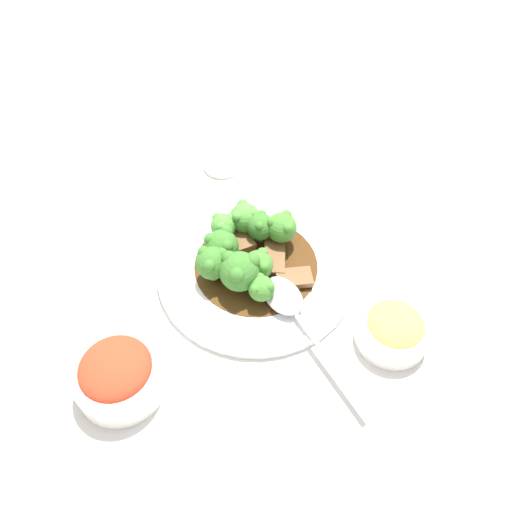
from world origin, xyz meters
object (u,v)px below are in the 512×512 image
at_px(beef_strip_1, 294,278).
at_px(broccoli_floret_5, 261,288).
at_px(sauce_dish, 222,164).
at_px(broccoli_floret_2, 264,226).
at_px(broccoli_floret_1, 282,227).
at_px(broccoli_floret_6, 223,225).
at_px(beef_strip_0, 275,255).
at_px(broccoli_floret_8, 245,217).
at_px(serving_spoon, 289,304).
at_px(broccoli_floret_7, 258,265).
at_px(broccoli_floret_0, 212,263).
at_px(side_bowl_kimchi, 118,374).
at_px(main_plate, 256,267).
at_px(broccoli_floret_3, 239,271).
at_px(side_bowl_appetizer, 393,329).
at_px(beef_strip_2, 238,241).
at_px(broccoli_floret_4, 222,245).

bearing_deg(beef_strip_1, broccoli_floret_5, -48.24).
bearing_deg(sauce_dish, broccoli_floret_2, 28.94).
bearing_deg(broccoli_floret_1, broccoli_floret_6, -86.85).
height_order(beef_strip_0, broccoli_floret_2, broccoli_floret_2).
relative_size(broccoli_floret_8, serving_spoon, 0.26).
height_order(beef_strip_1, broccoli_floret_7, broccoli_floret_7).
bearing_deg(broccoli_floret_1, broccoli_floret_0, -47.76).
relative_size(broccoli_floret_5, serving_spoon, 0.22).
distance_m(broccoli_floret_2, side_bowl_kimchi, 0.28).
distance_m(main_plate, broccoli_floret_6, 0.07).
distance_m(beef_strip_0, serving_spoon, 0.09).
relative_size(broccoli_floret_3, broccoli_floret_8, 1.20).
xyz_separation_m(broccoli_floret_2, broccoli_floret_8, (-0.01, -0.03, -0.00)).
height_order(serving_spoon, side_bowl_kimchi, side_bowl_kimchi).
xyz_separation_m(broccoli_floret_7, side_bowl_appetizer, (0.06, 0.18, -0.02)).
xyz_separation_m(broccoli_floret_5, broccoli_floret_8, (-0.12, -0.04, 0.00)).
relative_size(main_plate, broccoli_floret_5, 7.04).
height_order(broccoli_floret_2, broccoli_floret_7, broccoli_floret_2).
bearing_deg(broccoli_floret_0, broccoli_floret_2, 142.35).
bearing_deg(beef_strip_1, broccoli_floret_7, -90.89).
distance_m(broccoli_floret_1, broccoli_floret_2, 0.03).
distance_m(main_plate, side_bowl_appetizer, 0.20).
xyz_separation_m(main_plate, broccoli_floret_3, (0.04, -0.02, 0.04)).
relative_size(beef_strip_0, beef_strip_1, 1.32).
bearing_deg(broccoli_floret_3, sauce_dish, -164.10).
distance_m(beef_strip_0, broccoli_floret_6, 0.08).
xyz_separation_m(main_plate, broccoli_floret_6, (-0.04, -0.05, 0.03)).
distance_m(beef_strip_2, broccoli_floret_4, 0.04).
bearing_deg(broccoli_floret_1, beef_strip_2, -77.46).
height_order(beef_strip_1, broccoli_floret_6, broccoli_floret_6).
xyz_separation_m(beef_strip_0, beef_strip_2, (-0.02, -0.05, 0.00)).
distance_m(beef_strip_1, side_bowl_kimchi, 0.26).
distance_m(broccoli_floret_4, side_bowl_kimchi, 0.22).
height_order(side_bowl_kimchi, side_bowl_appetizer, side_bowl_kimchi).
height_order(broccoli_floret_0, broccoli_floret_4, same).
relative_size(broccoli_floret_1, broccoli_floret_4, 1.00).
xyz_separation_m(broccoli_floret_4, broccoli_floret_8, (-0.06, 0.02, -0.00)).
bearing_deg(side_bowl_appetizer, broccoli_floret_8, -124.24).
distance_m(broccoli_floret_2, broccoli_floret_5, 0.10).
relative_size(beef_strip_1, broccoli_floret_8, 1.11).
bearing_deg(broccoli_floret_2, beef_strip_2, -69.33).
distance_m(beef_strip_0, side_bowl_appetizer, 0.19).
bearing_deg(broccoli_floret_8, broccoli_floret_0, -18.15).
bearing_deg(side_bowl_appetizer, broccoli_floret_6, -117.68).
xyz_separation_m(beef_strip_2, broccoli_floret_5, (0.09, 0.05, 0.02)).
bearing_deg(broccoli_floret_0, broccoli_floret_1, 132.24).
bearing_deg(sauce_dish, beef_strip_2, 17.79).
distance_m(main_plate, broccoli_floret_8, 0.07).
xyz_separation_m(broccoli_floret_3, serving_spoon, (0.02, 0.07, -0.03)).
xyz_separation_m(broccoli_floret_2, broccoli_floret_6, (0.00, -0.06, -0.00)).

